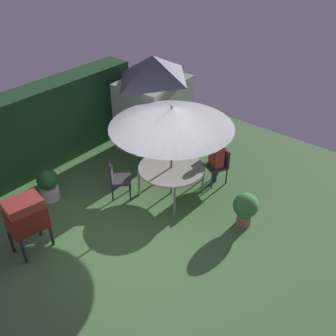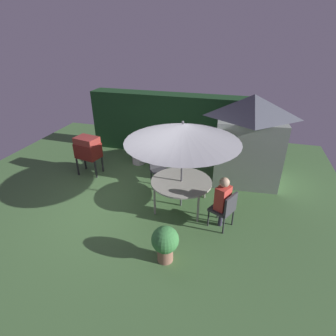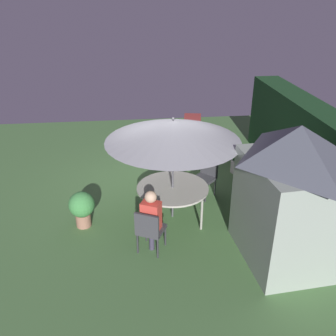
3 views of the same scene
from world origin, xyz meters
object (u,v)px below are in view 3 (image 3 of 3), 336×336
object	(u,v)px
garden_shed	(291,195)
chair_near_shed	(150,229)
potted_plant_by_shed	(239,158)
chair_far_side	(206,175)
patio_umbrella	(173,131)
bbq_grill	(192,129)
patio_table	(173,189)
person_in_red	(151,214)
potted_plant_by_grill	(82,207)

from	to	relation	value
garden_shed	chair_near_shed	size ratio (longest dim) A/B	2.83
garden_shed	potted_plant_by_shed	size ratio (longest dim) A/B	3.29
chair_far_side	potted_plant_by_shed	bearing A→B (deg)	133.55
patio_umbrella	bbq_grill	xyz separation A→B (m)	(-3.14, 0.95, -1.14)
potted_plant_by_shed	patio_table	bearing A→B (deg)	-46.28
chair_near_shed	person_in_red	xyz separation A→B (m)	(-0.08, 0.04, 0.26)
chair_near_shed	garden_shed	bearing A→B (deg)	81.39
chair_near_shed	chair_far_side	size ratio (longest dim) A/B	1.00
patio_table	potted_plant_by_shed	world-z (taller)	potted_plant_by_shed
patio_table	bbq_grill	bearing A→B (deg)	163.14
patio_table	potted_plant_by_grill	size ratio (longest dim) A/B	1.94
person_in_red	potted_plant_by_grill	bearing A→B (deg)	-124.35
bbq_grill	chair_near_shed	size ratio (longest dim) A/B	1.33
chair_far_side	potted_plant_by_shed	distance (m)	1.57
garden_shed	chair_near_shed	xyz separation A→B (m)	(-0.36, -2.41, -0.78)
garden_shed	person_in_red	size ratio (longest dim) A/B	2.02
bbq_grill	chair_near_shed	distance (m)	4.54
patio_umbrella	potted_plant_by_grill	world-z (taller)	patio_umbrella
patio_table	bbq_grill	size ratio (longest dim) A/B	1.26
chair_near_shed	potted_plant_by_grill	world-z (taller)	chair_near_shed
garden_shed	patio_umbrella	world-z (taller)	garden_shed
bbq_grill	chair_near_shed	xyz separation A→B (m)	(4.27, -1.51, -0.33)
person_in_red	garden_shed	bearing A→B (deg)	79.45
chair_far_side	person_in_red	xyz separation A→B (m)	(1.92, -1.42, 0.26)
chair_far_side	patio_umbrella	bearing A→B (deg)	-46.06
person_in_red	chair_far_side	bearing A→B (deg)	143.50
garden_shed	potted_plant_by_grill	bearing A→B (deg)	-110.17
bbq_grill	chair_far_side	size ratio (longest dim) A/B	1.33
bbq_grill	potted_plant_by_grill	xyz separation A→B (m)	(3.27, -2.83, -0.39)
patio_umbrella	person_in_red	distance (m)	1.68
patio_table	bbq_grill	xyz separation A→B (m)	(-3.14, 0.95, 0.17)
potted_plant_by_grill	person_in_red	size ratio (longest dim) A/B	0.62
patio_umbrella	potted_plant_by_shed	world-z (taller)	patio_umbrella
potted_plant_by_shed	chair_near_shed	bearing A→B (deg)	-40.14
garden_shed	potted_plant_by_shed	xyz separation A→B (m)	(-3.44, 0.18, -0.90)
potted_plant_by_grill	chair_far_side	bearing A→B (deg)	109.67
potted_plant_by_grill	person_in_red	xyz separation A→B (m)	(0.93, 1.36, 0.33)
chair_near_shed	chair_far_side	xyz separation A→B (m)	(-2.00, 1.46, 0.00)
chair_near_shed	chair_far_side	distance (m)	2.47
patio_table	chair_far_side	world-z (taller)	chair_far_side
chair_near_shed	chair_far_side	bearing A→B (deg)	143.85
bbq_grill	chair_near_shed	world-z (taller)	bbq_grill
bbq_grill	garden_shed	bearing A→B (deg)	10.90
potted_plant_by_grill	chair_near_shed	bearing A→B (deg)	52.71
patio_umbrella	person_in_red	xyz separation A→B (m)	(1.06, -0.53, -1.20)
garden_shed	chair_near_shed	bearing A→B (deg)	-98.61
patio_umbrella	potted_plant_by_shed	size ratio (longest dim) A/B	3.47
patio_table	chair_far_side	distance (m)	1.25
patio_table	person_in_red	bearing A→B (deg)	-26.42
garden_shed	bbq_grill	world-z (taller)	garden_shed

